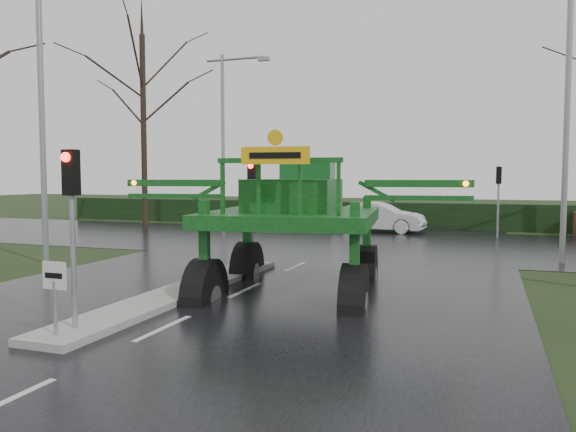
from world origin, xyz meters
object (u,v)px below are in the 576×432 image
(traffic_signal_mid, at_px, (252,190))
(traffic_signal_far, at_px, (499,186))
(street_light_left_far, at_px, (228,125))
(white_sedan, at_px, (379,232))
(crop_sprayer, at_px, (208,201))
(street_light_left_near, at_px, (48,90))
(traffic_signal_near, at_px, (71,200))
(street_light_right, at_px, (558,90))
(keep_left_sign, at_px, (55,286))

(traffic_signal_mid, height_order, traffic_signal_far, same)
(street_light_left_far, bearing_deg, white_sedan, 5.40)
(crop_sprayer, bearing_deg, white_sedan, 79.59)
(street_light_left_near, bearing_deg, crop_sprayer, -21.95)
(street_light_left_far, bearing_deg, traffic_signal_near, -71.83)
(street_light_right, xyz_separation_m, white_sedan, (-7.74, 8.82, -5.99))
(keep_left_sign, bearing_deg, traffic_signal_mid, 90.00)
(crop_sprayer, bearing_deg, street_light_right, 38.91)
(traffic_signal_mid, xyz_separation_m, street_light_right, (9.49, 4.51, 3.40))
(traffic_signal_mid, relative_size, street_light_left_far, 0.35)
(keep_left_sign, bearing_deg, street_light_left_near, 132.59)
(street_light_left_near, xyz_separation_m, street_light_left_far, (0.00, 14.00, 0.00))
(traffic_signal_far, height_order, street_light_left_near, street_light_left_near)
(traffic_signal_mid, distance_m, white_sedan, 13.69)
(keep_left_sign, xyz_separation_m, traffic_signal_mid, (0.00, 8.99, 1.53))
(traffic_signal_far, distance_m, street_light_right, 8.86)
(traffic_signal_mid, distance_m, street_light_left_near, 7.83)
(traffic_signal_far, xyz_separation_m, street_light_left_far, (-14.69, -0.01, 3.40))
(street_light_right, relative_size, white_sedan, 2.03)
(traffic_signal_near, distance_m, street_light_left_near, 10.40)
(street_light_left_far, xyz_separation_m, white_sedan, (8.65, 0.82, -5.99))
(white_sedan, bearing_deg, keep_left_sign, 179.60)
(street_light_left_far, bearing_deg, crop_sprayer, -65.84)
(street_light_right, xyz_separation_m, crop_sprayer, (-8.73, -9.09, -3.57))
(traffic_signal_near, bearing_deg, crop_sprayer, 78.89)
(street_light_left_near, bearing_deg, street_light_right, 20.11)
(traffic_signal_mid, xyz_separation_m, street_light_left_near, (-6.89, -1.49, 3.40))
(street_light_right, bearing_deg, traffic_signal_far, 101.95)
(traffic_signal_mid, bearing_deg, traffic_signal_far, 58.07)
(traffic_signal_mid, distance_m, street_light_left_far, 14.68)
(keep_left_sign, height_order, street_light_left_far, street_light_left_far)
(street_light_left_far, bearing_deg, street_light_left_near, -90.00)
(street_light_right, relative_size, street_light_left_far, 1.00)
(crop_sprayer, bearing_deg, street_light_left_near, 150.79)
(street_light_right, bearing_deg, crop_sprayer, -133.83)
(white_sedan, bearing_deg, street_light_right, -134.63)
(keep_left_sign, height_order, crop_sprayer, crop_sprayer)
(traffic_signal_near, relative_size, street_light_left_near, 0.35)
(traffic_signal_mid, height_order, white_sedan, traffic_signal_mid)
(traffic_signal_far, xyz_separation_m, crop_sprayer, (-7.03, -17.10, -0.17))
(crop_sprayer, bearing_deg, traffic_signal_near, -108.37)
(traffic_signal_mid, relative_size, street_light_left_near, 0.35)
(keep_left_sign, distance_m, white_sedan, 22.41)
(traffic_signal_near, height_order, traffic_signal_mid, same)
(street_light_left_near, height_order, white_sedan, street_light_left_near)
(street_light_right, bearing_deg, traffic_signal_near, -126.13)
(street_light_right, height_order, street_light_left_far, same)
(street_light_left_near, bearing_deg, keep_left_sign, -47.41)
(traffic_signal_mid, bearing_deg, street_light_left_near, -167.79)
(street_light_left_near, bearing_deg, white_sedan, 59.72)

